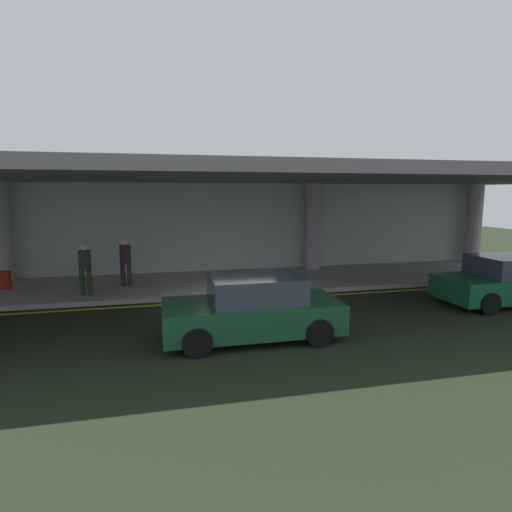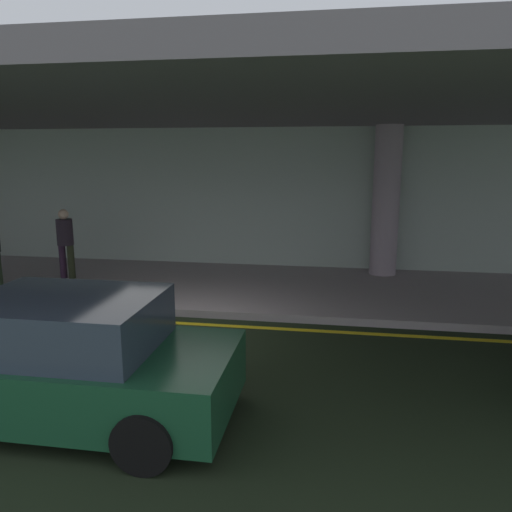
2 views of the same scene
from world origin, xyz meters
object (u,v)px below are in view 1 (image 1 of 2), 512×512
at_px(support_column_right_mid, 472,223).
at_px(person_waiting_for_ride, 125,259).
at_px(support_column_left_mid, 1,232).
at_px(suitcase_upright_primary, 5,280).
at_px(support_column_center, 313,226).
at_px(car_dark_green, 253,309).
at_px(traveler_with_luggage, 85,265).
at_px(car_dark_green_no2, 507,281).

bearing_deg(support_column_right_mid, person_waiting_for_ride, -173.73).
xyz_separation_m(support_column_left_mid, suitcase_upright_primary, (0.40, -1.30, -1.51)).
relative_size(support_column_left_mid, suitcase_upright_primary, 4.06).
bearing_deg(support_column_right_mid, support_column_center, 180.00).
distance_m(support_column_center, person_waiting_for_ride, 7.83).
distance_m(support_column_left_mid, support_column_right_mid, 20.00).
height_order(car_dark_green, suitcase_upright_primary, car_dark_green).
height_order(support_column_left_mid, support_column_center, same).
bearing_deg(traveler_with_luggage, support_column_center, 51.22).
distance_m(support_column_left_mid, suitcase_upright_primary, 2.03).
bearing_deg(support_column_right_mid, car_dark_green, -148.67).
xyz_separation_m(support_column_left_mid, car_dark_green_no2, (15.95, -6.30, -1.26)).
bearing_deg(car_dark_green, suitcase_upright_primary, 142.14).
distance_m(support_column_left_mid, car_dark_green_no2, 17.19).
bearing_deg(support_column_left_mid, car_dark_green, -44.29).
distance_m(support_column_center, suitcase_upright_primary, 11.77).
height_order(support_column_center, car_dark_green_no2, support_column_center).
bearing_deg(car_dark_green, support_column_center, 62.61).
xyz_separation_m(person_waiting_for_ride, suitcase_upright_primary, (-4.00, 0.42, -0.65)).
height_order(support_column_right_mid, car_dark_green, support_column_right_mid).
xyz_separation_m(support_column_center, car_dark_green, (-4.32, -7.50, -1.26)).
xyz_separation_m(car_dark_green_no2, traveler_with_luggage, (-12.70, 3.49, 0.40)).
relative_size(car_dark_green_no2, traveler_with_luggage, 2.44).
relative_size(support_column_center, suitcase_upright_primary, 4.06).
height_order(car_dark_green_no2, traveler_with_luggage, traveler_with_luggage).
bearing_deg(car_dark_green_no2, support_column_left_mid, -19.51).
bearing_deg(car_dark_green, person_waiting_for_ride, 122.10).
height_order(traveler_with_luggage, person_waiting_for_ride, same).
height_order(car_dark_green, person_waiting_for_ride, person_waiting_for_ride).
bearing_deg(car_dark_green_no2, person_waiting_for_ride, -19.63).
bearing_deg(support_column_center, person_waiting_for_ride, -167.29).
xyz_separation_m(support_column_right_mid, car_dark_green_no2, (-4.05, -6.30, -1.26)).
bearing_deg(person_waiting_for_ride, traveler_with_luggage, -173.27).
xyz_separation_m(support_column_right_mid, traveler_with_luggage, (-16.75, -2.81, -0.86)).
relative_size(support_column_center, car_dark_green_no2, 0.89).
relative_size(support_column_center, traveler_with_luggage, 2.17).
height_order(car_dark_green_no2, suitcase_upright_primary, car_dark_green_no2).
relative_size(support_column_right_mid, traveler_with_luggage, 2.17).
xyz_separation_m(support_column_center, person_waiting_for_ride, (-7.59, -1.71, -0.86)).
relative_size(person_waiting_for_ride, suitcase_upright_primary, 1.87).
xyz_separation_m(support_column_left_mid, traveler_with_luggage, (3.25, -2.81, -0.86)).
xyz_separation_m(support_column_center, suitcase_upright_primary, (-11.60, -1.30, -1.51)).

